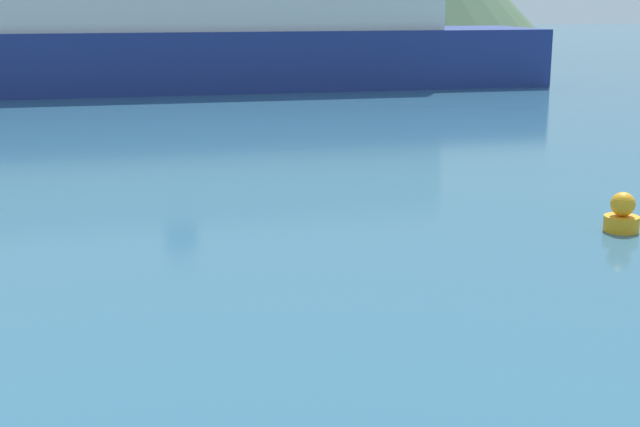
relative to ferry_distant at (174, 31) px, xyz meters
The scene contains 2 objects.
ferry_distant is the anchor object (origin of this frame).
buoy_marker 28.42m from the ferry_distant, 85.49° to the right, with size 0.63×0.63×0.72m.
Camera 1 is at (-4.90, 2.77, 4.13)m, focal length 50.00 mm.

